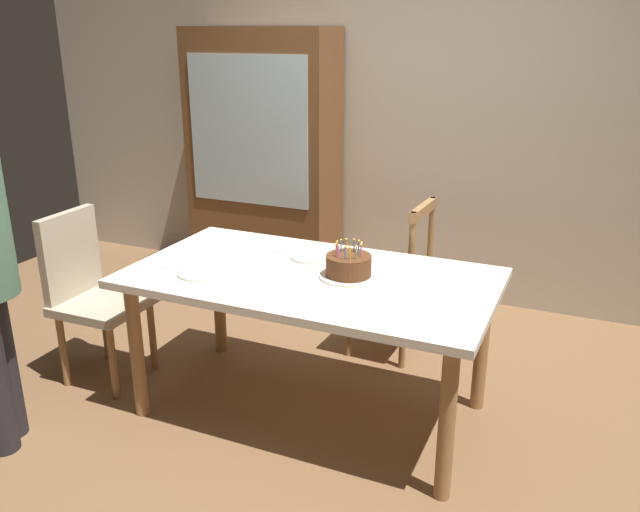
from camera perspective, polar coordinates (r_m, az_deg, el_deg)
The scene contains 11 objects.
ground at distance 3.47m, azimuth -0.78°, elevation -13.37°, with size 6.40×6.40×0.00m, color brown.
back_wall at distance 4.70m, azimuth 8.77°, elevation 12.07°, with size 6.40×0.10×2.60m, color beige.
dining_table at distance 3.16m, azimuth -0.83°, elevation -3.05°, with size 1.77×0.96×0.76m.
birthday_cake at distance 3.07m, azimuth 2.54°, elevation -0.97°, with size 0.28×0.28×0.18m.
plate_near_celebrant at distance 3.18m, azimuth -10.48°, elevation -1.49°, with size 0.22×0.22×0.01m, color silver.
plate_far_side at distance 3.35m, azimuth -0.67°, elevation -0.08°, with size 0.22×0.22×0.01m, color silver.
fork_near_celebrant at distance 3.27m, azimuth -12.74°, elevation -1.09°, with size 0.18×0.02×0.01m, color silver.
fork_far_side at distance 3.42m, azimuth -3.07°, elevation 0.26°, with size 0.18×0.02×0.01m, color silver.
chair_spindle_back at distance 3.88m, azimuth 6.37°, elevation -2.22°, with size 0.46×0.46×0.95m.
chair_upholstered at distance 3.78m, azimuth -19.65°, elevation -2.66°, with size 0.45×0.45×0.95m.
china_cabinet at distance 4.90m, azimuth -4.99°, elevation 8.38°, with size 1.10×0.45×1.90m.
Camera 1 is at (1.22, -2.65, 1.87)m, focal length 36.30 mm.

